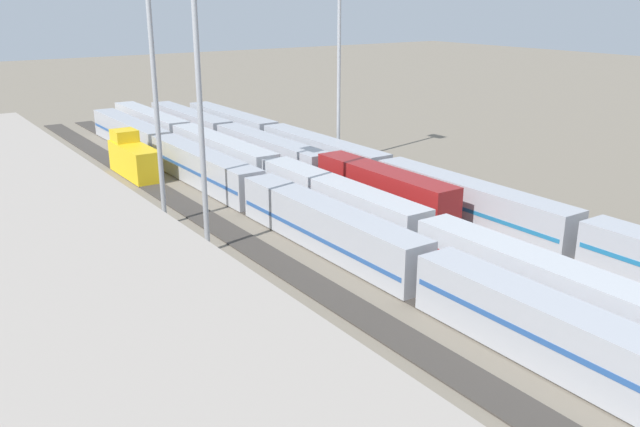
% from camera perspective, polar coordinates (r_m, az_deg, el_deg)
% --- Properties ---
extents(ground_plane, '(400.00, 400.00, 0.00)m').
position_cam_1_polar(ground_plane, '(60.42, 3.21, -1.46)').
color(ground_plane, '#756B5B').
extents(track_bed_0, '(140.00, 2.80, 0.12)m').
position_cam_1_polar(track_bed_0, '(66.67, 10.05, 0.23)').
color(track_bed_0, '#4C443D').
rests_on(track_bed_0, ground_plane).
extents(track_bed_1, '(140.00, 2.80, 0.12)m').
position_cam_1_polar(track_bed_1, '(63.41, 6.80, -0.55)').
color(track_bed_1, '#3D3833').
rests_on(track_bed_1, ground_plane).
extents(track_bed_2, '(140.00, 2.80, 0.12)m').
position_cam_1_polar(track_bed_2, '(60.40, 3.21, -1.40)').
color(track_bed_2, '#4C443D').
rests_on(track_bed_2, ground_plane).
extents(track_bed_3, '(140.00, 2.80, 0.12)m').
position_cam_1_polar(track_bed_3, '(57.65, -0.74, -2.34)').
color(track_bed_3, '#3D3833').
rests_on(track_bed_3, ground_plane).
extents(track_bed_4, '(140.00, 2.80, 0.12)m').
position_cam_1_polar(track_bed_4, '(55.23, -5.07, -3.35)').
color(track_bed_4, '#3D3833').
rests_on(track_bed_4, ground_plane).
extents(train_on_track_2, '(119.80, 3.06, 3.80)m').
position_cam_1_polar(train_on_track_2, '(62.19, 1.47, 1.09)').
color(train_on_track_2, '#B7BABF').
rests_on(train_on_track_2, ground_plane).
extents(train_on_track_3, '(114.80, 3.06, 4.40)m').
position_cam_1_polar(train_on_track_3, '(56.88, -0.67, -0.49)').
color(train_on_track_3, '#1E6B9E').
rests_on(train_on_track_3, ground_plane).
extents(train_on_track_0, '(114.80, 3.06, 4.40)m').
position_cam_1_polar(train_on_track_0, '(64.87, 11.26, 1.51)').
color(train_on_track_0, maroon).
rests_on(train_on_track_0, ground_plane).
extents(train_on_track_4, '(10.00, 3.00, 5.00)m').
position_cam_1_polar(train_on_track_4, '(81.27, -15.71, 4.59)').
color(train_on_track_4, gold).
rests_on(train_on_track_4, ground_plane).
extents(train_on_track_1, '(66.40, 3.00, 4.40)m').
position_cam_1_polar(train_on_track_1, '(83.19, -4.85, 5.47)').
color(train_on_track_1, maroon).
rests_on(train_on_track_1, ground_plane).
extents(light_mast_0, '(2.80, 0.70, 23.22)m').
position_cam_1_polar(light_mast_0, '(83.27, 1.65, 14.60)').
color(light_mast_0, '#9EA0A5').
rests_on(light_mast_0, ground_plane).
extents(light_mast_1, '(2.80, 0.70, 24.37)m').
position_cam_1_polar(light_mast_1, '(60.40, -14.24, 13.37)').
color(light_mast_1, '#9EA0A5').
rests_on(light_mast_1, ground_plane).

